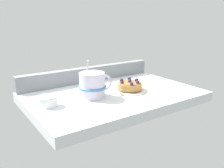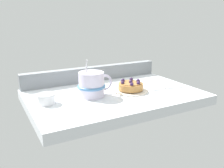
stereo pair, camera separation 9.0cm
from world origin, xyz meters
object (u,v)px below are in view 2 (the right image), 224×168
object	(u,v)px
raspberry_tart	(131,86)
dessert_plate	(131,90)
coffee_mug	(92,85)
sugar_bowl	(46,98)
dessert_fork	(170,88)

from	to	relation	value
raspberry_tart	dessert_plate	bearing A→B (deg)	150.40
coffee_mug	sugar_bowl	xyz separation A→B (cm)	(-16.65, 0.74, -2.52)
coffee_mug	sugar_bowl	size ratio (longest dim) A/B	2.19
raspberry_tart	sugar_bowl	bearing A→B (deg)	176.21
dessert_plate	dessert_fork	size ratio (longest dim) A/B	0.85
dessert_plate	dessert_fork	distance (cm)	16.59
dessert_plate	coffee_mug	distance (cm)	16.09
coffee_mug	dessert_fork	world-z (taller)	coffee_mug
coffee_mug	dessert_fork	xyz separation A→B (cm)	(31.47, -5.91, -4.13)
dessert_fork	sugar_bowl	xyz separation A→B (cm)	(-48.13, 6.66, 1.61)
coffee_mug	sugar_bowl	distance (cm)	16.86
coffee_mug	raspberry_tart	bearing A→B (deg)	-5.11
dessert_plate	sugar_bowl	distance (cm)	32.28
dessert_fork	sugar_bowl	size ratio (longest dim) A/B	2.53
raspberry_tart	coffee_mug	size ratio (longest dim) A/B	0.70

